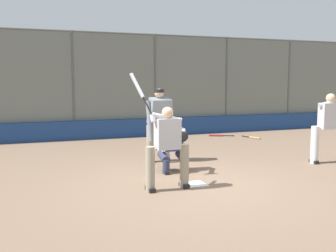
# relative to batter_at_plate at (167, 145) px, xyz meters

# --- Properties ---
(ground_plane) EXTENTS (160.00, 160.00, 0.00)m
(ground_plane) POSITION_rel_batter_at_plate_xyz_m (-0.63, -0.14, -0.84)
(ground_plane) COLOR #7A604C
(home_plate_marker) EXTENTS (0.43, 0.43, 0.01)m
(home_plate_marker) POSITION_rel_batter_at_plate_xyz_m (-0.63, -0.14, -0.84)
(home_plate_marker) COLOR white
(home_plate_marker) RESTS_ON ground_plane
(backstop_fence) EXTENTS (20.61, 0.08, 3.69)m
(backstop_fence) POSITION_rel_batter_at_plate_xyz_m (-0.63, -6.96, 1.09)
(backstop_fence) COLOR #515651
(backstop_fence) RESTS_ON ground_plane
(padding_wall) EXTENTS (20.12, 0.18, 0.65)m
(padding_wall) POSITION_rel_batter_at_plate_xyz_m (-0.63, -6.86, -0.52)
(padding_wall) COLOR navy
(padding_wall) RESTS_ON ground_plane
(bleachers_beyond) EXTENTS (14.37, 3.05, 1.80)m
(bleachers_beyond) POSITION_rel_batter_at_plate_xyz_m (-2.62, -9.82, -0.26)
(bleachers_beyond) COLOR slate
(bleachers_beyond) RESTS_ON ground_plane
(batter_at_plate) EXTENTS (1.04, 0.62, 2.16)m
(batter_at_plate) POSITION_rel_batter_at_plate_xyz_m (0.00, 0.00, 0.00)
(batter_at_plate) COLOR gray
(batter_at_plate) RESTS_ON ground_plane
(catcher_behind_plate) EXTENTS (0.64, 0.77, 1.21)m
(catcher_behind_plate) POSITION_rel_batter_at_plate_xyz_m (-0.63, -1.31, -0.22)
(catcher_behind_plate) COLOR #2D334C
(catcher_behind_plate) RESTS_ON ground_plane
(umpire_home) EXTENTS (0.74, 0.49, 1.82)m
(umpire_home) POSITION_rel_batter_at_plate_xyz_m (-0.69, -2.45, 0.14)
(umpire_home) COLOR gray
(umpire_home) RESTS_ON ground_plane
(batter_on_deck) EXTENTS (1.01, 0.77, 2.31)m
(batter_on_deck) POSITION_rel_batter_at_plate_xyz_m (-4.57, -0.86, 0.09)
(batter_on_deck) COLOR silver
(batter_on_deck) RESTS_ON ground_plane
(spare_bat_near_backstop) EXTENTS (0.29, 0.79, 0.07)m
(spare_bat_near_backstop) POSITION_rel_batter_at_plate_xyz_m (-5.07, -5.02, -0.81)
(spare_bat_near_backstop) COLOR black
(spare_bat_near_backstop) RESTS_ON ground_plane
(spare_bat_by_padding) EXTENTS (0.83, 0.44, 0.07)m
(spare_bat_by_padding) POSITION_rel_batter_at_plate_xyz_m (-4.17, -5.94, -0.81)
(spare_bat_by_padding) COLOR black
(spare_bat_by_padding) RESTS_ON ground_plane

